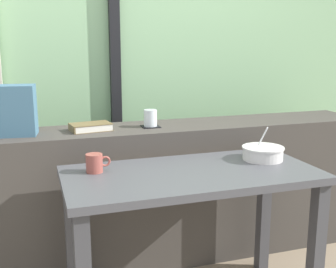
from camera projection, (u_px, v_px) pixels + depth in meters
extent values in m
cube|color=#8EBC89|center=(117.00, 26.00, 2.91)|extent=(4.80, 0.08, 2.80)
cube|color=black|center=(115.00, 41.00, 2.86)|extent=(0.07, 0.05, 2.60)
cube|color=#423D38|center=(144.00, 195.00, 2.50)|extent=(2.80, 0.39, 0.82)
cube|color=#414145|center=(316.00, 252.00, 1.96)|extent=(0.06, 0.06, 0.68)
cube|color=#414145|center=(72.00, 241.00, 2.07)|extent=(0.06, 0.06, 0.68)
cube|color=#414145|center=(263.00, 214.00, 2.40)|extent=(0.06, 0.06, 0.68)
cube|color=#4C4C51|center=(192.00, 175.00, 1.94)|extent=(1.17, 0.57, 0.03)
cube|color=black|center=(150.00, 126.00, 2.41)|extent=(0.10, 0.10, 0.00)
cylinder|color=white|center=(150.00, 118.00, 2.40)|extent=(0.08, 0.08, 0.09)
cylinder|color=orange|center=(150.00, 119.00, 2.40)|extent=(0.07, 0.07, 0.07)
cube|color=brown|center=(91.00, 130.00, 2.31)|extent=(0.23, 0.17, 0.00)
cube|color=silver|center=(91.00, 127.00, 2.31)|extent=(0.22, 0.16, 0.03)
cube|color=brown|center=(91.00, 124.00, 2.30)|extent=(0.23, 0.17, 0.00)
cube|color=brown|center=(72.00, 129.00, 2.26)|extent=(0.03, 0.14, 0.04)
cube|color=#426B84|center=(3.00, 111.00, 2.16)|extent=(0.34, 0.18, 0.26)
cylinder|color=silver|center=(263.00, 153.00, 2.12)|extent=(0.20, 0.20, 0.07)
cylinder|color=silver|center=(263.00, 148.00, 2.12)|extent=(0.21, 0.21, 0.01)
cylinder|color=#9E5B33|center=(263.00, 154.00, 2.12)|extent=(0.18, 0.18, 0.05)
cylinder|color=silver|center=(261.00, 140.00, 2.14)|extent=(0.02, 0.10, 0.15)
ellipsoid|color=silver|center=(259.00, 148.00, 2.17)|extent=(0.03, 0.05, 0.01)
cylinder|color=#9E4C42|center=(94.00, 163.00, 1.91)|extent=(0.08, 0.08, 0.08)
torus|color=#9E4C42|center=(105.00, 161.00, 1.93)|extent=(0.05, 0.01, 0.05)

